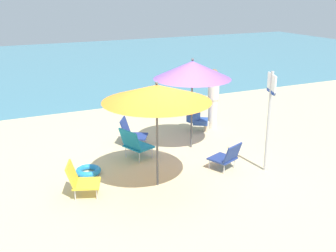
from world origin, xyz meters
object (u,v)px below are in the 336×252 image
Objects in this scene: umbrella_purple at (192,70)px; beach_chair_c at (131,132)px; swim_ring at (88,171)px; warning_sign at (270,108)px; beach_chair_b at (135,143)px; person_b at (195,112)px; beach_chair_a at (227,156)px; person_a at (213,99)px; umbrella_orange at (157,93)px; beach_chair_d at (80,180)px.

beach_chair_c is (-1.16, 0.70, -1.45)m from umbrella_purple.
beach_chair_c is at bearing 40.09° from swim_ring.
beach_chair_b is at bearing 164.03° from warning_sign.
beach_chair_c is 3.21m from warning_sign.
warning_sign is (0.11, -2.66, 0.79)m from person_b.
warning_sign reaches higher than person_b.
swim_ring is (-1.06, -0.28, -0.30)m from beach_chair_b.
beach_chair_a is 1.36× the size of swim_ring.
umbrella_purple is at bearing -16.00° from beach_chair_b.
person_a is at bearing 40.57° from umbrella_purple.
person_a is at bearing 20.78° from swim_ring.
person_b is at bearing 39.15° from beach_chair_c.
beach_chair_a is 0.95× the size of beach_chair_b.
umbrella_orange reaches higher than beach_chair_a.
beach_chair_b is at bearing 58.57° from beach_chair_d.
person_a reaches higher than beach_chair_b.
umbrella_orange reaches higher than person_b.
umbrella_purple reaches higher than person_b.
beach_chair_b is 0.46× the size of person_a.
beach_chair_c is 1.80m from person_b.
person_b is 3.38m from swim_ring.
warning_sign is at bearing 12.63° from beach_chair_d.
person_b is (2.06, 2.36, -1.23)m from umbrella_orange.
warning_sign is 4.05× the size of swim_ring.
beach_chair_a is 2.64m from person_a.
warning_sign reaches higher than umbrella_orange.
umbrella_orange is at bearing -113.03° from beach_chair_b.
beach_chair_b is 2.27m from person_b.
umbrella_purple is at bearing 44.22° from umbrella_orange.
umbrella_purple is at bearing -0.35° from beach_chair_c.
beach_chair_d is 1.38× the size of swim_ring.
umbrella_orange is 0.96× the size of umbrella_purple.
person_b reaches higher than beach_chair_a.
umbrella_purple is at bearing -20.62° from beach_chair_a.
beach_chair_b is (0.06, 1.30, -1.36)m from umbrella_orange.
beach_chair_c is 1.09× the size of beach_chair_d.
warning_sign is (-0.41, -2.68, 0.51)m from person_a.
swim_ring is at bearing 87.87° from beach_chair_d.
person_a is 2.76m from warning_sign.
beach_chair_c is at bearing 149.16° from warning_sign.
person_b is at bearing -107.58° from person_a.
beach_chair_d is (-2.79, -1.20, -1.45)m from umbrella_purple.
person_b is (1.78, 0.25, 0.18)m from beach_chair_c.
beach_chair_a is 2.69m from swim_ring.
umbrella_orange is at bearing -166.79° from warning_sign.
person_b is at bearing 53.08° from beach_chair_d.
person_b is (0.58, 2.33, 0.19)m from beach_chair_a.
umbrella_orange is 3.64m from person_a.
umbrella_purple is 3.37m from beach_chair_d.
beach_chair_a is at bearing 17.27° from beach_chair_d.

